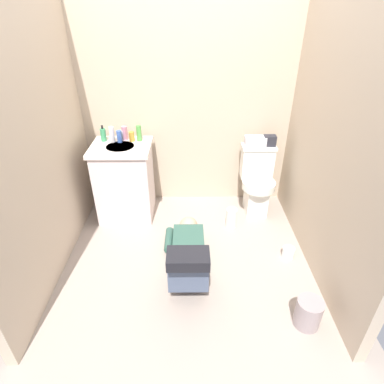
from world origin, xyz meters
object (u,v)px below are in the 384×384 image
at_px(person_plumber, 188,255).
at_px(bottle_blue, 119,136).
at_px(bottle_amber, 132,136).
at_px(soap_dispenser, 103,135).
at_px(tissue_box, 255,141).
at_px(paper_towel_roll, 231,218).
at_px(toilet_paper_roll, 288,252).
at_px(toiletry_bag, 270,141).
at_px(vanity_cabinet, 125,180).
at_px(bottle_green, 139,133).
at_px(bottle_white, 112,135).
at_px(trash_can, 308,313).
at_px(bottle_pink, 125,133).
at_px(toilet, 257,181).
at_px(faucet, 122,136).

bearing_deg(person_plumber, bottle_blue, 125.20).
bearing_deg(person_plumber, bottle_amber, 119.58).
bearing_deg(soap_dispenser, tissue_box, 1.04).
xyz_separation_m(paper_towel_roll, toilet_paper_roll, (0.48, -0.47, -0.06)).
bearing_deg(person_plumber, toiletry_bag, 50.45).
height_order(vanity_cabinet, soap_dispenser, soap_dispenser).
distance_m(soap_dispenser, bottle_green, 0.37).
relative_size(tissue_box, bottle_white, 1.37).
bearing_deg(trash_can, bottle_pink, 133.55).
relative_size(toilet, tissue_box, 3.41).
xyz_separation_m(faucet, tissue_box, (1.38, 0.01, -0.07)).
xyz_separation_m(person_plumber, bottle_pink, (-0.65, 1.05, 0.71)).
bearing_deg(bottle_amber, person_plumber, -60.42).
xyz_separation_m(toiletry_bag, bottle_blue, (-1.55, -0.06, 0.08)).
bearing_deg(vanity_cabinet, soap_dispenser, 147.65).
height_order(toilet, toilet_paper_roll, toilet).
relative_size(bottle_pink, paper_towel_roll, 0.65).
relative_size(soap_dispenser, bottle_white, 1.04).
height_order(soap_dispenser, bottle_blue, soap_dispenser).
distance_m(bottle_blue, paper_towel_roll, 1.42).
bearing_deg(soap_dispenser, bottle_blue, -11.12).
relative_size(toilet, bottle_blue, 6.19).
relative_size(person_plumber, soap_dispenser, 6.42).
height_order(toilet, bottle_blue, bottle_blue).
distance_m(bottle_blue, toilet_paper_roll, 2.00).
distance_m(tissue_box, toilet_paper_roll, 1.18).
height_order(faucet, paper_towel_roll, faucet).
bearing_deg(bottle_amber, bottle_pink, 150.34).
bearing_deg(toilet_paper_roll, toilet, 102.92).
height_order(soap_dispenser, toilet_paper_roll, soap_dispenser).
bearing_deg(bottle_pink, bottle_blue, -122.53).
relative_size(bottle_blue, bottle_amber, 1.21).
relative_size(trash_can, toilet_paper_roll, 2.11).
distance_m(person_plumber, tissue_box, 1.41).
relative_size(vanity_cabinet, person_plumber, 0.77).
bearing_deg(bottle_green, soap_dispenser, -179.64).
bearing_deg(person_plumber, paper_towel_roll, 54.23).
distance_m(toilet, trash_can, 1.53).
distance_m(faucet, person_plumber, 1.41).
relative_size(faucet, bottle_blue, 0.83).
xyz_separation_m(toilet, person_plumber, (-0.75, -0.95, -0.19)).
bearing_deg(vanity_cabinet, toilet, 2.34).
bearing_deg(bottle_blue, vanity_cabinet, -76.90).
distance_m(vanity_cabinet, faucet, 0.47).
xyz_separation_m(faucet, bottle_pink, (0.02, 0.02, 0.02)).
bearing_deg(bottle_blue, bottle_amber, 12.42).
bearing_deg(bottle_blue, trash_can, -44.36).
height_order(person_plumber, paper_towel_roll, person_plumber).
distance_m(faucet, soap_dispenser, 0.19).
height_order(soap_dispenser, bottle_amber, soap_dispenser).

